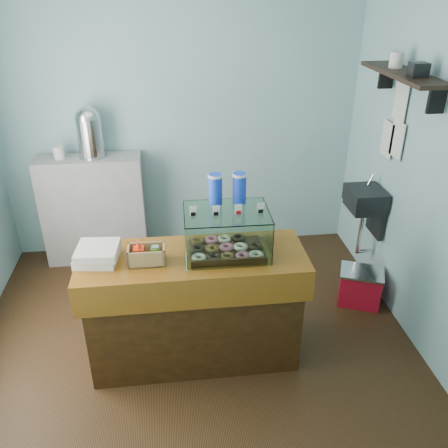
{
  "coord_description": "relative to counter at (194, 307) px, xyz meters",
  "views": [
    {
      "loc": [
        -0.12,
        -3.08,
        2.64
      ],
      "look_at": [
        0.23,
        -0.15,
        1.08
      ],
      "focal_mm": 38.0,
      "sensor_mm": 36.0,
      "label": 1
    }
  ],
  "objects": [
    {
      "name": "red_cooler",
      "position": [
        1.51,
        0.49,
        -0.29
      ],
      "size": [
        0.45,
        0.4,
        0.33
      ],
      "rotation": [
        0.0,
        0.0,
        -0.39
      ],
      "color": "#B50E23",
      "rests_on": "ground"
    },
    {
      "name": "room_shell",
      "position": [
        0.03,
        0.26,
        1.25
      ],
      "size": [
        3.54,
        3.04,
        2.82
      ],
      "color": "#77A8AE",
      "rests_on": "ground"
    },
    {
      "name": "coffee_urn",
      "position": [
        -0.85,
        1.59,
        0.9
      ],
      "size": [
        0.26,
        0.26,
        0.49
      ],
      "color": "silver",
      "rests_on": "back_shelf"
    },
    {
      "name": "display_case",
      "position": [
        0.24,
        0.05,
        0.61
      ],
      "size": [
        0.59,
        0.44,
        0.54
      ],
      "rotation": [
        0.0,
        0.0,
        -0.02
      ],
      "color": "black",
      "rests_on": "counter"
    },
    {
      "name": "ground",
      "position": [
        0.0,
        0.25,
        -0.46
      ],
      "size": [
        3.5,
        3.5,
        0.0
      ],
      "primitive_type": "plane",
      "color": "black",
      "rests_on": "ground"
    },
    {
      "name": "condiment_crate",
      "position": [
        -0.32,
        -0.05,
        0.5
      ],
      "size": [
        0.25,
        0.15,
        0.17
      ],
      "rotation": [
        0.0,
        0.0,
        -0.01
      ],
      "color": "#A18150",
      "rests_on": "counter"
    },
    {
      "name": "counter",
      "position": [
        0.0,
        0.0,
        0.0
      ],
      "size": [
        1.6,
        0.6,
        0.9
      ],
      "color": "#41240C",
      "rests_on": "ground"
    },
    {
      "name": "back_shelf",
      "position": [
        -0.9,
        1.57,
        0.09
      ],
      "size": [
        1.0,
        0.32,
        1.1
      ],
      "primitive_type": "cube",
      "color": "#98989A",
      "rests_on": "ground"
    },
    {
      "name": "pastry_boxes",
      "position": [
        -0.65,
        0.02,
        0.5
      ],
      "size": [
        0.31,
        0.31,
        0.11
      ],
      "rotation": [
        0.0,
        0.0,
        -0.13
      ],
      "color": "silver",
      "rests_on": "counter"
    }
  ]
}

